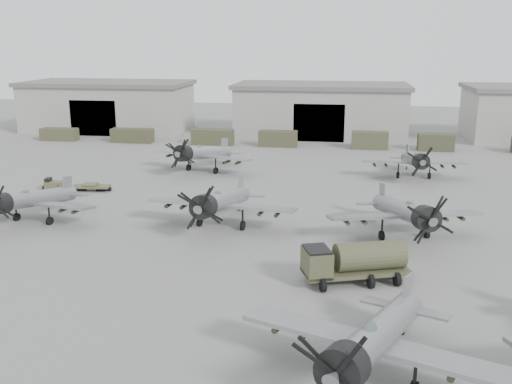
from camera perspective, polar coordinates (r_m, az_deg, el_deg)
ground at (r=39.33m, az=2.52°, el=-8.70°), size 220.00×220.00×0.00m
hangar_left at (r=106.94m, az=-14.52°, el=8.36°), size 29.00×14.80×8.70m
hangar_center at (r=98.53m, az=6.50°, el=8.21°), size 29.00×14.80×8.70m
support_truck_0 at (r=98.22m, az=-19.07°, el=5.48°), size 5.87×2.20×1.97m
support_truck_1 at (r=93.13m, az=-12.27°, el=5.54°), size 6.62×2.20×2.19m
support_truck_2 at (r=89.32m, az=-4.36°, el=5.51°), size 6.47×2.20×2.38m
support_truck_3 at (r=87.60m, az=2.21°, el=5.36°), size 5.85×2.20×2.39m
support_truck_4 at (r=87.15m, az=11.30°, el=5.10°), size 5.37×2.20×2.59m
support_truck_5 at (r=88.12m, az=17.53°, el=4.77°), size 5.12×2.20×2.49m
aircraft_near_1 at (r=27.62m, az=11.61°, el=-14.33°), size 13.05×11.79×5.27m
aircraft_mid_0 at (r=54.04m, az=-21.66°, el=-0.73°), size 11.90×10.71×4.72m
aircraft_mid_1 at (r=48.82m, az=-3.62°, el=-1.00°), size 13.16×11.84×5.23m
aircraft_mid_2 at (r=47.63m, az=14.82°, el=-1.97°), size 12.77×11.50×5.10m
aircraft_far_0 at (r=70.18m, az=-5.52°, el=3.87°), size 12.98×11.68×5.20m
aircraft_far_1 at (r=69.14m, az=15.60°, el=3.06°), size 12.02×10.82×4.80m
fuel_tanker at (r=38.89m, az=9.85°, el=-6.68°), size 7.51×4.84×2.75m
tug_trailer at (r=64.88m, az=-18.26°, el=0.60°), size 7.08×2.00×1.41m
ground_crew at (r=61.80m, az=-19.12°, el=0.07°), size 0.57×0.67×1.56m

